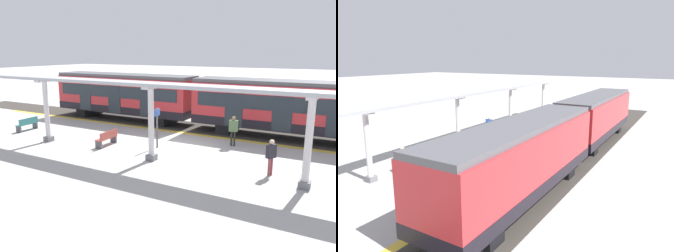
% 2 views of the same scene
% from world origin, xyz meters
% --- Properties ---
extents(ground_plane, '(176.00, 176.00, 0.00)m').
position_xyz_m(ground_plane, '(0.00, 0.00, 0.00)').
color(ground_plane, '#A9A9A4').
extents(tactile_edge_strip, '(0.44, 35.46, 0.01)m').
position_xyz_m(tactile_edge_strip, '(-2.94, 0.00, 0.00)').
color(tactile_edge_strip, gold).
rests_on(tactile_edge_strip, ground).
extents(trackbed, '(3.20, 47.46, 0.01)m').
position_xyz_m(trackbed, '(-4.76, 0.00, 0.00)').
color(trackbed, '#38332D').
rests_on(trackbed, ground).
extents(train_near_carriage, '(2.65, 11.30, 3.48)m').
position_xyz_m(train_near_carriage, '(-4.75, -6.86, 1.83)').
color(train_near_carriage, '#B9292E').
rests_on(train_near_carriage, ground).
extents(train_far_carriage, '(2.65, 11.30, 3.48)m').
position_xyz_m(train_far_carriage, '(-4.75, 5.02, 1.83)').
color(train_far_carriage, '#B9292E').
rests_on(train_far_carriage, ground).
extents(canopy_pillar_second, '(1.10, 0.44, 3.59)m').
position_xyz_m(canopy_pillar_second, '(2.71, -6.91, 1.82)').
color(canopy_pillar_second, slate).
rests_on(canopy_pillar_second, ground).
extents(canopy_pillar_third, '(1.10, 0.44, 3.59)m').
position_xyz_m(canopy_pillar_third, '(2.71, 0.18, 1.82)').
color(canopy_pillar_third, slate).
rests_on(canopy_pillar_third, ground).
extents(canopy_pillar_fourth, '(1.10, 0.44, 3.59)m').
position_xyz_m(canopy_pillar_fourth, '(2.71, 7.12, 1.82)').
color(canopy_pillar_fourth, slate).
rests_on(canopy_pillar_fourth, ground).
extents(canopy_beam, '(1.20, 28.16, 0.16)m').
position_xyz_m(canopy_beam, '(2.71, -0.07, 3.67)').
color(canopy_beam, '#A8AAB2').
rests_on(canopy_beam, canopy_pillar_nearest).
extents(bench_near_end, '(1.51, 0.49, 0.86)m').
position_xyz_m(bench_near_end, '(1.78, -3.30, 0.44)').
color(bench_near_end, '#993D35').
rests_on(bench_near_end, ground).
extents(bench_mid_platform, '(1.52, 0.52, 0.86)m').
position_xyz_m(bench_mid_platform, '(1.50, -10.26, 0.44)').
color(bench_mid_platform, '#2D7070').
rests_on(bench_mid_platform, ground).
extents(platform_info_sign, '(0.56, 0.10, 2.20)m').
position_xyz_m(platform_info_sign, '(0.73, -0.69, 1.33)').
color(platform_info_sign, '#4C4C51').
rests_on(platform_info_sign, ground).
extents(passenger_waiting_near_edge, '(0.32, 0.52, 1.69)m').
position_xyz_m(passenger_waiting_near_edge, '(-1.59, 2.82, 1.06)').
color(passenger_waiting_near_edge, '#262720').
rests_on(passenger_waiting_near_edge, ground).
extents(passenger_by_the_benches, '(0.50, 0.40, 1.58)m').
position_xyz_m(passenger_by_the_benches, '(1.97, 5.64, 0.99)').
color(passenger_by_the_benches, brown).
rests_on(passenger_by_the_benches, ground).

